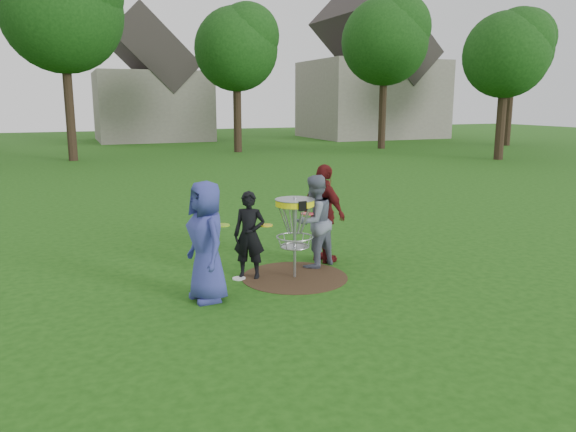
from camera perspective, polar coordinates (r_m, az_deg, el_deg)
name	(u,v)px	position (r m, az deg, el deg)	size (l,w,h in m)	color
ground	(295,277)	(9.55, 0.68, -6.22)	(100.00, 100.00, 0.00)	#19470F
dirt_patch	(295,277)	(9.55, 0.68, -6.20)	(1.80, 1.80, 0.01)	#47331E
player_blue	(207,241)	(8.34, -8.26, -2.57)	(0.88, 0.57, 1.80)	#343A90
player_black	(249,235)	(9.36, -3.95, -1.95)	(0.54, 0.35, 1.47)	black
player_grey	(314,221)	(9.97, 2.68, -0.54)	(0.80, 0.63, 1.66)	slate
player_maroon	(324,214)	(10.27, 3.67, 0.25)	(1.06, 0.44, 1.81)	#5E1516
disc_on_grass	(239,278)	(9.49, -5.01, -6.34)	(0.22, 0.22, 0.02)	white
disc_golf_basket	(295,218)	(9.29, 0.69, -0.23)	(0.66, 0.67, 1.38)	#9EA0A5
held_discs	(281,217)	(9.34, -0.76, -0.08)	(2.22, 1.17, 0.23)	#9CDE18
tree_row	(140,32)	(29.51, -14.82, 17.66)	(51.20, 17.42, 9.90)	#38281C
house_row	(180,83)	(42.29, -10.91, 13.09)	(44.50, 10.65, 11.62)	gray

